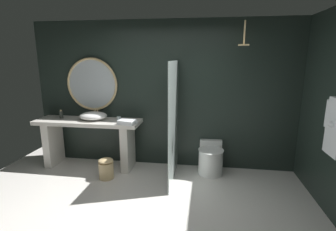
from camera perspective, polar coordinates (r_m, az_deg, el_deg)
name	(u,v)px	position (r m, az deg, el deg)	size (l,w,h in m)	color
ground_plane	(140,227)	(3.30, -6.41, -23.64)	(5.76, 5.76, 0.00)	silver
back_wall_panel	(165,95)	(4.56, -0.68, 4.59)	(4.80, 0.10, 2.60)	#1E2823
vanity_counter	(89,136)	(4.80, -17.37, -4.41)	(1.88, 0.55, 0.88)	silver
vessel_sink	(93,116)	(4.70, -16.51, -0.08)	(0.50, 0.41, 0.16)	white
tumbler_cup	(119,119)	(4.50, -11.00, -0.73)	(0.07, 0.07, 0.08)	silver
soap_dispenser	(61,114)	(5.01, -22.96, 0.21)	(0.07, 0.07, 0.16)	#282D28
round_wall_mirror	(92,84)	(4.85, -16.77, 6.74)	(0.97, 0.04, 0.97)	#D6B77F
shower_glass_panel	(174,122)	(4.01, 1.26, -1.56)	(0.02, 1.11, 1.92)	silver
rain_shower_head	(244,42)	(4.09, 16.75, 15.68)	(0.16, 0.16, 0.36)	#D6B77F
toilet	(211,158)	(4.51, 9.60, -9.43)	(0.43, 0.64, 0.53)	white
waste_bin	(106,168)	(4.39, -13.79, -11.49)	(0.24, 0.24, 0.35)	#D6B77F
folded_hand_towel	(127,122)	(4.27, -9.22, -1.48)	(0.28, 0.20, 0.07)	white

